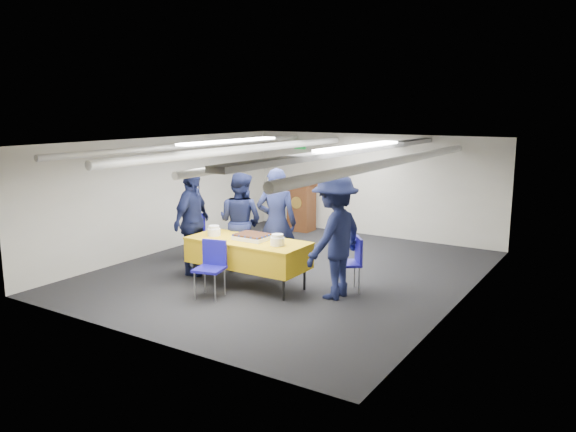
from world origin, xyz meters
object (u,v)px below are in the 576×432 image
object	(u,v)px
chair_near	(212,263)
sailor_c	(192,223)
sailor_b	(240,222)
sailor_d	(335,236)
sailor_a	(277,223)
serving_table	(248,252)
chair_left	(195,232)
sheet_cake	(252,237)
podium	(301,205)
chair_right	(352,258)

from	to	relation	value
chair_near	sailor_c	size ratio (longest dim) A/B	0.48
sailor_b	sailor_d	xyz separation A→B (m)	(2.11, -0.42, 0.07)
sailor_a	serving_table	bearing A→B (deg)	56.66
chair_left	sailor_b	bearing A→B (deg)	-6.78
sheet_cake	chair_left	xyz separation A→B (m)	(-1.91, 0.76, -0.29)
serving_table	sheet_cake	bearing A→B (deg)	54.22
sheet_cake	podium	bearing A→B (deg)	110.29
sailor_c	sailor_d	world-z (taller)	sailor_d
podium	chair_near	size ratio (longest dim) A/B	1.44
chair_right	sailor_d	distance (m)	0.60
chair_near	serving_table	bearing A→B (deg)	77.05
chair_near	sailor_d	bearing A→B (deg)	30.93
chair_right	sailor_c	distance (m)	2.86
sheet_cake	chair_left	world-z (taller)	chair_left
sailor_c	chair_left	bearing A→B (deg)	26.56
sailor_a	chair_left	bearing A→B (deg)	-27.58
serving_table	chair_near	size ratio (longest dim) A/B	2.33
serving_table	sailor_b	xyz separation A→B (m)	(-0.66, 0.68, 0.32)
podium	sailor_d	xyz separation A→B (m)	(2.89, -3.83, 0.34)
sheet_cake	chair_near	size ratio (longest dim) A/B	0.64
sheet_cake	podium	size ratio (longest dim) A/B	0.44
podium	sailor_d	bearing A→B (deg)	-52.96
sheet_cake	chair_left	size ratio (longest dim) A/B	0.64
sailor_b	sailor_d	distance (m)	2.15
podium	chair_right	bearing A→B (deg)	-48.86
chair_near	sailor_a	world-z (taller)	sailor_a
chair_near	chair_right	distance (m)	2.20
sheet_cake	chair_left	bearing A→B (deg)	158.30
serving_table	podium	distance (m)	4.33
podium	sailor_c	size ratio (longest dim) A/B	0.68
podium	sailor_d	size ratio (longest dim) A/B	0.66
podium	sailor_a	size ratio (longest dim) A/B	0.66
sheet_cake	sailor_c	xyz separation A→B (m)	(-1.26, -0.03, 0.10)
serving_table	podium	bearing A→B (deg)	109.41
chair_left	sailor_d	bearing A→B (deg)	-9.71
sailor_c	sailor_d	xyz separation A→B (m)	(2.67, 0.22, 0.04)
serving_table	sailor_d	distance (m)	1.52
chair_left	sailor_c	world-z (taller)	sailor_c
chair_left	sailor_c	xyz separation A→B (m)	(0.64, -0.79, 0.38)
chair_near	sailor_d	size ratio (longest dim) A/B	0.46
serving_table	chair_left	xyz separation A→B (m)	(-1.86, 0.82, -0.03)
chair_right	sailor_a	distance (m)	1.48
podium	sailor_a	distance (m)	3.78
serving_table	podium	xyz separation A→B (m)	(-1.44, 4.09, 0.05)
sheet_cake	sailor_c	world-z (taller)	sailor_c
serving_table	sailor_d	xyz separation A→B (m)	(1.45, 0.26, 0.39)
serving_table	chair_near	xyz separation A→B (m)	(-0.16, -0.71, -0.03)
chair_near	chair_right	size ratio (longest dim) A/B	1.00
sailor_b	podium	bearing A→B (deg)	-81.12
sailor_b	sailor_d	size ratio (longest dim) A/B	0.92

